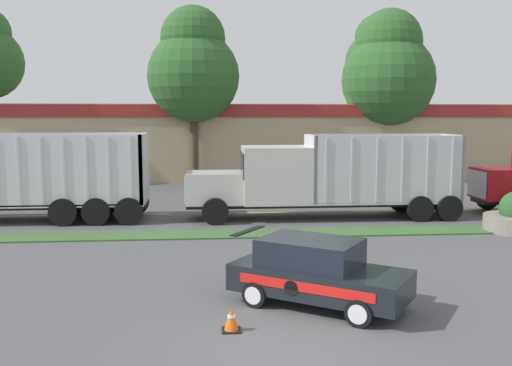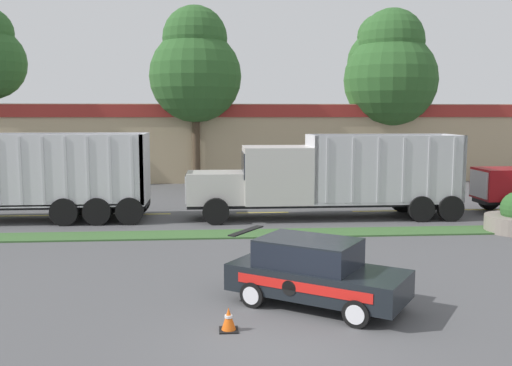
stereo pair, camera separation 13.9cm
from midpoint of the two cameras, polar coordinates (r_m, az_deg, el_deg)
ground_plane at (r=11.68m, az=2.39°, el=-15.83°), size 600.00×600.00×0.00m
grass_verge at (r=21.52m, az=-1.08°, el=-5.10°), size 120.00×1.48×0.06m
centre_line_2 at (r=27.46m, az=-22.69°, el=-3.07°), size 2.40×0.14×0.01m
centre_line_3 at (r=26.31m, az=-11.41°, el=-3.08°), size 2.40×0.14×0.01m
centre_line_4 at (r=26.24m, az=0.41°, el=-2.97°), size 2.40×0.14×0.01m
centre_line_5 at (r=27.26m, az=11.80°, el=-2.74°), size 2.40×0.14×0.01m
centre_line_6 at (r=29.26m, az=21.99°, el=-2.45°), size 2.40×0.14×0.01m
dump_truck_far_right at (r=24.69m, az=4.38°, el=0.29°), size 11.75×2.71×3.62m
rally_car at (r=13.68m, az=5.77°, el=-8.83°), size 4.39×3.78×1.62m
traffic_cone at (r=12.26m, az=-2.82°, el=-13.49°), size 0.40×0.40×0.50m
store_building_backdrop at (r=43.43m, az=2.73°, el=4.37°), size 42.21×12.10×5.16m
tree_behind_left at (r=41.16m, az=11.86°, el=12.29°), size 4.31×4.31×11.30m
tree_behind_centre at (r=39.76m, az=13.02°, el=10.92°), size 6.24×6.24×11.45m
tree_behind_far_right at (r=36.83m, az=-6.40°, el=11.47°), size 5.82×5.82×11.25m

